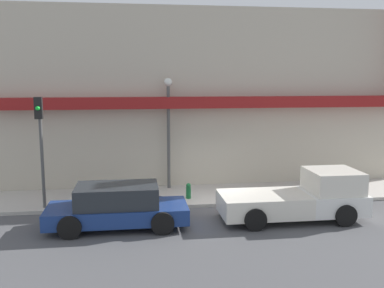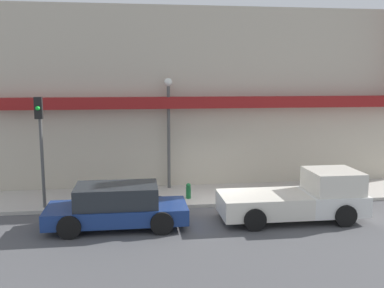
{
  "view_description": "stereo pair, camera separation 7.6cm",
  "coord_description": "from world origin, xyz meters",
  "px_view_note": "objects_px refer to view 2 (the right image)",
  "views": [
    {
      "loc": [
        -3.11,
        -15.9,
        5.02
      ],
      "look_at": [
        -0.77,
        1.26,
        2.34
      ],
      "focal_mm": 40.0,
      "sensor_mm": 36.0,
      "label": 1
    },
    {
      "loc": [
        -3.04,
        -15.91,
        5.02
      ],
      "look_at": [
        -0.77,
        1.26,
        2.34
      ],
      "focal_mm": 40.0,
      "sensor_mm": 36.0,
      "label": 2
    }
  ],
  "objects_px": {
    "pickup_truck": "(301,198)",
    "parked_car": "(117,206)",
    "fire_hydrant": "(188,191)",
    "traffic_light": "(40,133)",
    "street_lamp": "(169,119)"
  },
  "relations": [
    {
      "from": "pickup_truck",
      "to": "fire_hydrant",
      "type": "relative_size",
      "value": 8.02
    },
    {
      "from": "parked_car",
      "to": "fire_hydrant",
      "type": "xyz_separation_m",
      "value": [
        2.76,
        2.68,
        -0.27
      ]
    },
    {
      "from": "fire_hydrant",
      "to": "street_lamp",
      "type": "distance_m",
      "value": 3.39
    },
    {
      "from": "pickup_truck",
      "to": "traffic_light",
      "type": "relative_size",
      "value": 1.22
    },
    {
      "from": "pickup_truck",
      "to": "fire_hydrant",
      "type": "height_order",
      "value": "pickup_truck"
    },
    {
      "from": "pickup_truck",
      "to": "fire_hydrant",
      "type": "distance_m",
      "value": 4.6
    },
    {
      "from": "fire_hydrant",
      "to": "street_lamp",
      "type": "height_order",
      "value": "street_lamp"
    },
    {
      "from": "pickup_truck",
      "to": "fire_hydrant",
      "type": "bearing_deg",
      "value": 143.71
    },
    {
      "from": "fire_hydrant",
      "to": "traffic_light",
      "type": "height_order",
      "value": "traffic_light"
    },
    {
      "from": "parked_car",
      "to": "street_lamp",
      "type": "distance_m",
      "value": 5.58
    },
    {
      "from": "pickup_truck",
      "to": "parked_car",
      "type": "xyz_separation_m",
      "value": [
        -6.49,
        -0.0,
        -0.05
      ]
    },
    {
      "from": "pickup_truck",
      "to": "parked_car",
      "type": "height_order",
      "value": "pickup_truck"
    },
    {
      "from": "pickup_truck",
      "to": "street_lamp",
      "type": "height_order",
      "value": "street_lamp"
    },
    {
      "from": "pickup_truck",
      "to": "street_lamp",
      "type": "xyz_separation_m",
      "value": [
        -4.38,
        4.51,
        2.46
      ]
    },
    {
      "from": "parked_car",
      "to": "street_lamp",
      "type": "relative_size",
      "value": 0.96
    }
  ]
}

